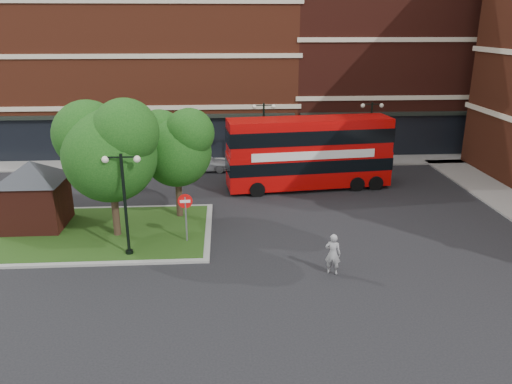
{
  "coord_description": "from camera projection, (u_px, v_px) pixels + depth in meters",
  "views": [
    {
      "loc": [
        -0.88,
        -21.59,
        10.49
      ],
      "look_at": [
        0.72,
        3.39,
        2.0
      ],
      "focal_mm": 35.0,
      "sensor_mm": 36.0,
      "label": 1
    }
  ],
  "objects": [
    {
      "name": "car_white",
      "position": [
        303.0,
        160.0,
        37.61
      ],
      "size": [
        4.36,
        1.56,
        1.43
      ],
      "primitive_type": "imported",
      "rotation": [
        0.0,
        0.0,
        1.56
      ],
      "color": "silver",
      "rests_on": "ground"
    },
    {
      "name": "car_silver",
      "position": [
        204.0,
        162.0,
        37.17
      ],
      "size": [
        3.99,
        1.83,
        1.32
      ],
      "primitive_type": "imported",
      "rotation": [
        0.0,
        0.0,
        1.5
      ],
      "color": "#B7BABF",
      "rests_on": "ground"
    },
    {
      "name": "kiosk",
      "position": [
        33.0,
        187.0,
        26.2
      ],
      "size": [
        6.51,
        6.51,
        3.6
      ],
      "color": "#471911",
      "rests_on": "traffic_island"
    },
    {
      "name": "terrace_far_right",
      "position": [
        389.0,
        52.0,
        44.79
      ],
      "size": [
        18.0,
        12.0,
        16.0
      ],
      "primitive_type": "cube",
      "color": "#471911",
      "rests_on": "ground"
    },
    {
      "name": "lamp_far_right",
      "position": [
        370.0,
        131.0,
        37.23
      ],
      "size": [
        1.72,
        0.36,
        5.0
      ],
      "color": "black",
      "rests_on": "ground"
    },
    {
      "name": "bus",
      "position": [
        309.0,
        148.0,
        32.69
      ],
      "size": [
        10.97,
        3.62,
        4.11
      ],
      "rotation": [
        0.0,
        0.0,
        0.11
      ],
      "color": "#B20707",
      "rests_on": "ground"
    },
    {
      "name": "tree_island_west",
      "position": [
        108.0,
        146.0,
        24.32
      ],
      "size": [
        5.4,
        4.71,
        7.21
      ],
      "color": "#2D2116",
      "rests_on": "ground"
    },
    {
      "name": "woman",
      "position": [
        333.0,
        254.0,
        21.76
      ],
      "size": [
        0.8,
        0.66,
        1.88
      ],
      "primitive_type": "imported",
      "rotation": [
        0.0,
        0.0,
        2.79
      ],
      "color": "gray",
      "rests_on": "ground"
    },
    {
      "name": "ground",
      "position": [
        245.0,
        255.0,
        23.83
      ],
      "size": [
        120.0,
        120.0,
        0.0
      ],
      "primitive_type": "plane",
      "color": "black",
      "rests_on": "ground"
    },
    {
      "name": "lamp_island",
      "position": [
        125.0,
        200.0,
        22.78
      ],
      "size": [
        1.72,
        0.36,
        5.0
      ],
      "color": "black",
      "rests_on": "ground"
    },
    {
      "name": "tree_island_east",
      "position": [
        175.0,
        145.0,
        27.03
      ],
      "size": [
        4.46,
        3.9,
        6.29
      ],
      "color": "#2D2116",
      "rests_on": "ground"
    },
    {
      "name": "pavement_far",
      "position": [
        236.0,
        162.0,
        39.4
      ],
      "size": [
        44.0,
        3.0,
        0.12
      ],
      "primitive_type": "cube",
      "color": "slate",
      "rests_on": "ground"
    },
    {
      "name": "terrace_far_left",
      "position": [
        142.0,
        65.0,
        43.78
      ],
      "size": [
        26.0,
        12.0,
        14.0
      ],
      "primitive_type": "cube",
      "color": "maroon",
      "rests_on": "ground"
    },
    {
      "name": "lamp_far_left",
      "position": [
        264.0,
        133.0,
        36.75
      ],
      "size": [
        1.72,
        0.36,
        5.0
      ],
      "color": "black",
      "rests_on": "ground"
    },
    {
      "name": "no_entry_sign",
      "position": [
        186.0,
        209.0,
        24.48
      ],
      "size": [
        0.72,
        0.09,
        2.6
      ],
      "rotation": [
        0.0,
        0.0,
        0.04
      ],
      "color": "slate",
      "rests_on": "ground"
    },
    {
      "name": "traffic_island",
      "position": [
        91.0,
        233.0,
        26.16
      ],
      "size": [
        12.6,
        7.6,
        0.15
      ],
      "color": "gray",
      "rests_on": "ground"
    }
  ]
}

